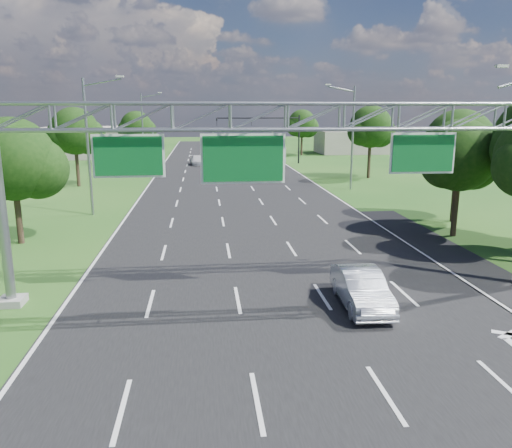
{
  "coord_description": "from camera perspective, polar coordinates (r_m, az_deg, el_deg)",
  "views": [
    {
      "loc": [
        -3.11,
        -8.05,
        7.77
      ],
      "look_at": [
        -0.83,
        13.37,
        2.82
      ],
      "focal_mm": 35.0,
      "sensor_mm": 36.0,
      "label": 1
    }
  ],
  "objects": [
    {
      "name": "ground",
      "position": [
        38.96,
        -1.37,
        1.43
      ],
      "size": [
        220.0,
        220.0,
        0.0
      ],
      "primitive_type": "plane",
      "color": "#184715",
      "rests_on": "ground"
    },
    {
      "name": "road",
      "position": [
        38.96,
        -1.37,
        1.43
      ],
      "size": [
        18.0,
        180.0,
        0.02
      ],
      "primitive_type": "cube",
      "color": "black",
      "rests_on": "ground"
    },
    {
      "name": "road_flare",
      "position": [
        26.9,
        24.01,
        -5.01
      ],
      "size": [
        3.0,
        30.0,
        0.02
      ],
      "primitive_type": "cube",
      "color": "black",
      "rests_on": "ground"
    },
    {
      "name": "sign_gantry",
      "position": [
        20.36,
        3.73,
        10.44
      ],
      "size": [
        23.5,
        1.0,
        9.56
      ],
      "color": "gray",
      "rests_on": "ground"
    },
    {
      "name": "traffic_signal",
      "position": [
        73.86,
        2.22,
        10.91
      ],
      "size": [
        12.21,
        0.24,
        7.0
      ],
      "color": "black",
      "rests_on": "ground"
    },
    {
      "name": "streetlight_l_near",
      "position": [
        38.98,
        -18.43,
        9.06
      ],
      "size": [
        2.97,
        0.22,
        10.16
      ],
      "color": "gray",
      "rests_on": "ground"
    },
    {
      "name": "streetlight_l_far",
      "position": [
        73.54,
        -12.7,
        10.92
      ],
      "size": [
        2.97,
        0.22,
        10.16
      ],
      "color": "gray",
      "rests_on": "ground"
    },
    {
      "name": "streetlight_r_mid",
      "position": [
        50.21,
        10.79,
        10.21
      ],
      "size": [
        2.97,
        0.22,
        10.16
      ],
      "color": "gray",
      "rests_on": "ground"
    },
    {
      "name": "tree_verge_la",
      "position": [
        32.11,
        -25.88,
        6.27
      ],
      "size": [
        5.76,
        4.8,
        7.4
      ],
      "color": "#2D2116",
      "rests_on": "ground"
    },
    {
      "name": "tree_verge_lb",
      "position": [
        54.66,
        -19.92,
        9.71
      ],
      "size": [
        5.76,
        4.8,
        8.06
      ],
      "color": "#2D2116",
      "rests_on": "ground"
    },
    {
      "name": "tree_verge_lc",
      "position": [
        78.75,
        -13.45,
        10.55
      ],
      "size": [
        5.76,
        4.8,
        7.62
      ],
      "color": "#2D2116",
      "rests_on": "ground"
    },
    {
      "name": "tree_verge_rd",
      "position": [
        59.32,
        13.03,
        10.55
      ],
      "size": [
        5.76,
        4.8,
        8.28
      ],
      "color": "#2D2116",
      "rests_on": "ground"
    },
    {
      "name": "tree_verge_re",
      "position": [
        87.82,
        5.32,
        11.2
      ],
      "size": [
        5.76,
        4.8,
        7.84
      ],
      "color": "#2D2116",
      "rests_on": "ground"
    },
    {
      "name": "building_left",
      "position": [
        88.26,
        -18.65,
        8.84
      ],
      "size": [
        14.0,
        10.0,
        5.0
      ],
      "primitive_type": "cube",
      "color": "#A19687",
      "rests_on": "ground"
    },
    {
      "name": "building_right",
      "position": [
        94.22,
        10.81,
        9.2
      ],
      "size": [
        12.0,
        9.0,
        4.0
      ],
      "primitive_type": "cube",
      "color": "#A19687",
      "rests_on": "ground"
    },
    {
      "name": "silver_sedan",
      "position": [
        20.64,
        11.95,
        -7.22
      ],
      "size": [
        1.75,
        4.62,
        1.51
      ],
      "primitive_type": "imported",
      "rotation": [
        0.0,
        0.0,
        -0.04
      ],
      "color": "silver",
      "rests_on": "ground"
    },
    {
      "name": "car_queue_a",
      "position": [
        72.75,
        -6.74,
        7.22
      ],
      "size": [
        2.33,
        4.57,
        1.27
      ],
      "primitive_type": "imported",
      "rotation": [
        0.0,
        0.0,
        0.13
      ],
      "color": "silver",
      "rests_on": "ground"
    },
    {
      "name": "car_queue_b",
      "position": [
        77.7,
        -0.15,
        7.65
      ],
      "size": [
        2.38,
        4.54,
        1.22
      ],
      "primitive_type": "imported",
      "rotation": [
        0.0,
        0.0,
        -0.08
      ],
      "color": "black",
      "rests_on": "ground"
    },
    {
      "name": "car_queue_d",
      "position": [
        64.59,
        2.2,
        6.61
      ],
      "size": [
        1.87,
        4.17,
        1.33
      ],
      "primitive_type": "imported",
      "rotation": [
        0.0,
        0.0,
        0.12
      ],
      "color": "silver",
      "rests_on": "ground"
    },
    {
      "name": "box_truck",
      "position": [
        79.6,
        1.99,
        8.46
      ],
      "size": [
        2.87,
        8.8,
        3.29
      ],
      "rotation": [
        0.0,
        0.0,
        0.06
      ],
      "color": "silver",
      "rests_on": "ground"
    }
  ]
}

